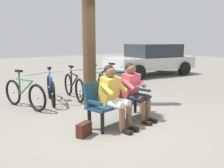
{
  "coord_description": "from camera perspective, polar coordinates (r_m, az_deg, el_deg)",
  "views": [
    {
      "loc": [
        2.82,
        3.64,
        1.66
      ],
      "look_at": [
        -0.24,
        -0.35,
        0.75
      ],
      "focal_mm": 39.06,
      "sensor_mm": 36.0,
      "label": 1
    }
  ],
  "objects": [
    {
      "name": "bench",
      "position": [
        4.98,
        1.41,
        -3.13
      ],
      "size": [
        1.66,
        0.77,
        0.87
      ],
      "rotation": [
        0.0,
        0.0,
        0.19
      ],
      "color": "navy",
      "rests_on": "ground"
    },
    {
      "name": "bicycle_green",
      "position": [
        7.32,
        -3.55,
        0.01
      ],
      "size": [
        0.48,
        1.68,
        0.94
      ],
      "rotation": [
        0.0,
        0.0,
        1.5
      ],
      "color": "black",
      "rests_on": "ground"
    },
    {
      "name": "bicycle_black",
      "position": [
        6.35,
        -19.82,
        -2.17
      ],
      "size": [
        0.59,
        1.64,
        0.94
      ],
      "rotation": [
        0.0,
        0.0,
        1.83
      ],
      "color": "black",
      "rests_on": "ground"
    },
    {
      "name": "litter_bin",
      "position": [
        6.73,
        1.62,
        -0.46
      ],
      "size": [
        0.34,
        0.34,
        0.81
      ],
      "color": "slate",
      "rests_on": "ground"
    },
    {
      "name": "person_reading",
      "position": [
        5.09,
        5.14,
        -1.06
      ],
      "size": [
        0.54,
        0.81,
        1.2
      ],
      "rotation": [
        0.0,
        0.0,
        0.19
      ],
      "color": "#D84C59",
      "rests_on": "ground"
    },
    {
      "name": "ground_plane",
      "position": [
        4.89,
        0.3,
        -9.58
      ],
      "size": [
        40.0,
        40.0,
        0.0
      ],
      "primitive_type": "plane",
      "color": "slate"
    },
    {
      "name": "handbag",
      "position": [
        4.35,
        -6.57,
        -10.54
      ],
      "size": [
        0.33,
        0.25,
        0.24
      ],
      "primitive_type": "cube",
      "rotation": [
        0.0,
        0.0,
        0.42
      ],
      "color": "#3F1E14",
      "rests_on": "ground"
    },
    {
      "name": "person_companion",
      "position": [
        4.6,
        0.35,
        -2.23
      ],
      "size": [
        0.54,
        0.81,
        1.2
      ],
      "rotation": [
        0.0,
        0.0,
        0.19
      ],
      "color": "gold",
      "rests_on": "ground"
    },
    {
      "name": "bicycle_silver",
      "position": [
        7.03,
        -8.98,
        -0.53
      ],
      "size": [
        0.49,
        1.66,
        0.94
      ],
      "rotation": [
        0.0,
        0.0,
        1.39
      ],
      "color": "black",
      "rests_on": "ground"
    },
    {
      "name": "parked_car",
      "position": [
        11.84,
        9.17,
        5.84
      ],
      "size": [
        4.38,
        2.4,
        1.47
      ],
      "rotation": [
        0.0,
        0.0,
        -0.12
      ],
      "color": "silver",
      "rests_on": "ground"
    },
    {
      "name": "bicycle_purple",
      "position": [
        7.76,
        0.9,
        0.62
      ],
      "size": [
        0.48,
        1.68,
        0.94
      ],
      "rotation": [
        0.0,
        0.0,
        1.69
      ],
      "color": "black",
      "rests_on": "ground"
    },
    {
      "name": "bicycle_blue",
      "position": [
        6.74,
        -14.13,
        -1.18
      ],
      "size": [
        0.65,
        1.62,
        0.94
      ],
      "rotation": [
        0.0,
        0.0,
        1.26
      ],
      "color": "black",
      "rests_on": "ground"
    },
    {
      "name": "tree_trunk",
      "position": [
        6.16,
        -5.45,
        13.1
      ],
      "size": [
        0.33,
        0.33,
        3.94
      ],
      "primitive_type": "cylinder",
      "color": "#4C3823",
      "rests_on": "ground"
    }
  ]
}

